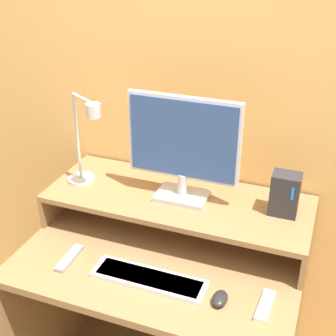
% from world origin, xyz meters
% --- Properties ---
extents(wall_back, '(6.00, 0.05, 2.50)m').
position_xyz_m(wall_back, '(0.00, 0.76, 1.25)').
color(wall_back, '#E5AD60').
rests_on(wall_back, ground_plane).
extents(desk, '(1.04, 0.73, 0.70)m').
position_xyz_m(desk, '(0.00, 0.36, 0.49)').
color(desk, olive).
rests_on(desk, ground_plane).
extents(monitor_shelf, '(1.04, 0.40, 0.15)m').
position_xyz_m(monitor_shelf, '(0.00, 0.53, 0.83)').
color(monitor_shelf, olive).
rests_on(monitor_shelf, desk).
extents(monitor, '(0.43, 0.14, 0.41)m').
position_xyz_m(monitor, '(0.02, 0.53, 1.08)').
color(monitor, '#BCBCC1').
rests_on(monitor, monitor_shelf).
extents(desk_lamp, '(0.21, 0.16, 0.38)m').
position_xyz_m(desk_lamp, '(-0.37, 0.48, 1.04)').
color(desk_lamp, silver).
rests_on(desk_lamp, monitor_shelf).
extents(router_dock, '(0.10, 0.08, 0.16)m').
position_xyz_m(router_dock, '(0.40, 0.56, 0.93)').
color(router_dock, '#28282D').
rests_on(router_dock, monitor_shelf).
extents(keyboard, '(0.40, 0.11, 0.02)m').
position_xyz_m(keyboard, '(0.02, 0.19, 0.71)').
color(keyboard, silver).
rests_on(keyboard, desk).
extents(mouse, '(0.05, 0.08, 0.03)m').
position_xyz_m(mouse, '(0.27, 0.18, 0.72)').
color(mouse, black).
rests_on(mouse, desk).
extents(remote_control, '(0.04, 0.16, 0.02)m').
position_xyz_m(remote_control, '(-0.30, 0.19, 0.71)').
color(remote_control, '#99999E').
rests_on(remote_control, desk).
extents(remote_secondary, '(0.05, 0.15, 0.02)m').
position_xyz_m(remote_secondary, '(0.42, 0.21, 0.71)').
color(remote_secondary, white).
rests_on(remote_secondary, desk).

